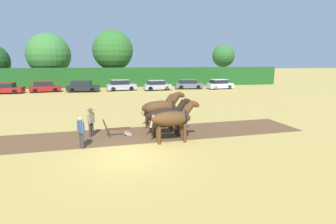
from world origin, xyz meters
TOP-DOWN VIEW (x-y plane):
  - ground_plane at (0.00, 0.00)m, footprint 240.00×240.00m
  - plowed_furrow_strip at (-1.43, 3.23)m, footprint 25.07×5.21m
  - hedgerow at (0.00, 32.80)m, footprint 56.32×1.31m
  - tree_left at (-11.87, 37.82)m, footprint 7.38×7.38m
  - tree_center_left at (-0.90, 35.88)m, footprint 6.97×6.97m
  - tree_center at (20.81, 38.80)m, footprint 4.46×4.46m
  - draft_horse_lead_left at (2.53, 1.61)m, footprint 2.86×0.98m
  - draft_horse_lead_right at (2.45, 2.85)m, footprint 2.88×1.03m
  - draft_horse_trail_left at (2.37, 4.10)m, footprint 2.76×1.12m
  - draft_horse_trail_right at (2.28, 5.34)m, footprint 2.70×1.02m
  - plow at (-0.30, 3.30)m, footprint 1.70×0.48m
  - farmer_at_plow at (-1.96, 3.53)m, footprint 0.43×0.56m
  - farmer_beside_team at (2.75, 6.83)m, footprint 0.55×0.41m
  - farmer_onlooker_left at (-2.25, 1.46)m, footprint 0.40×0.60m
  - parked_car_left at (-15.07, 26.49)m, footprint 4.28×1.75m
  - parked_car_center_left at (-10.36, 27.46)m, footprint 4.34×2.57m
  - parked_car_center at (-5.16, 26.69)m, footprint 4.47×2.12m
  - parked_car_center_right at (0.14, 27.28)m, footprint 4.48×2.49m
  - parked_car_right at (5.44, 26.66)m, footprint 4.08×2.09m
  - parked_car_far_right at (10.56, 27.58)m, footprint 4.45×2.18m
  - parked_car_end_right at (15.27, 26.61)m, footprint 4.11×2.24m

SIDE VIEW (x-z plane):
  - ground_plane at x=0.00m, z-range 0.00..0.00m
  - plowed_furrow_strip at x=-1.43m, z-range 0.00..0.01m
  - plow at x=-0.30m, z-range -0.24..0.88m
  - parked_car_left at x=-15.07m, z-range -0.03..1.44m
  - parked_car_right at x=5.44m, z-range -0.02..1.46m
  - parked_car_far_right at x=10.56m, z-range -0.03..1.47m
  - parked_car_end_right at x=15.27m, z-range -0.02..1.47m
  - parked_car_center_left at x=-10.36m, z-range -0.04..1.52m
  - parked_car_center at x=-5.16m, z-range -0.03..1.52m
  - parked_car_center_right at x=0.14m, z-range -0.04..1.56m
  - farmer_beside_team at x=2.75m, z-range 0.12..1.71m
  - farmer_onlooker_left at x=-2.25m, z-range 0.13..1.77m
  - farmer_at_plow at x=-1.96m, z-range 0.14..1.81m
  - draft_horse_lead_right at x=2.45m, z-range 0.10..2.38m
  - draft_horse_trail_right at x=2.28m, z-range 0.14..2.40m
  - draft_horse_lead_left at x=2.53m, z-range 0.14..2.46m
  - draft_horse_trail_left at x=2.37m, z-range 0.18..2.71m
  - hedgerow at x=0.00m, z-range 0.00..3.20m
  - tree_center at x=20.81m, z-range 1.48..8.96m
  - tree_left at x=-11.87m, z-range 0.81..9.83m
  - tree_center_left at x=-0.90m, z-range 1.29..10.86m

